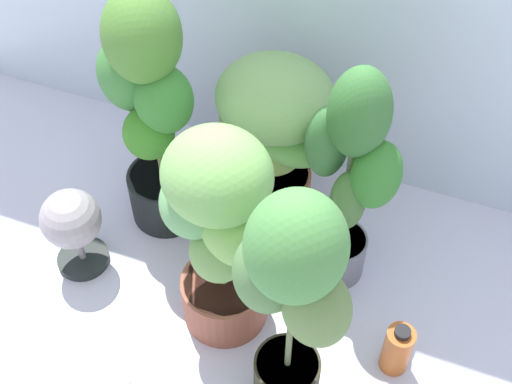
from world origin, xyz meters
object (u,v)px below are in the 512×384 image
object	(u,v)px
potted_plant_back_center	(276,130)
potted_plant_front_right	(291,295)
potted_plant_back_left	(150,107)
potted_plant_back_right	(351,174)
nutrient_bottle	(397,349)
potted_plant_center	(220,226)
floor_fan	(72,223)

from	to	relation	value
potted_plant_back_center	potted_plant_front_right	bearing A→B (deg)	-67.49
potted_plant_back_left	potted_plant_back_right	distance (m)	0.67
nutrient_bottle	potted_plant_center	bearing A→B (deg)	-178.46
potted_plant_front_right	potted_plant_back_right	bearing A→B (deg)	88.19
potted_plant_center	potted_plant_back_center	bearing A→B (deg)	90.28
potted_plant_back_left	nutrient_bottle	distance (m)	1.07
potted_plant_back_center	potted_plant_back_left	distance (m)	0.42
potted_plant_front_right	floor_fan	bearing A→B (deg)	164.94
potted_plant_front_right	nutrient_bottle	bearing A→B (deg)	37.86
potted_plant_front_right	potted_plant_center	size ratio (longest dim) A/B	1.14
potted_plant_center	floor_fan	size ratio (longest dim) A/B	2.41
potted_plant_front_right	potted_plant_center	world-z (taller)	potted_plant_front_right
potted_plant_center	floor_fan	world-z (taller)	potted_plant_center
potted_plant_center	floor_fan	bearing A→B (deg)	178.28
potted_plant_back_center	floor_fan	xyz separation A→B (m)	(-0.54, -0.46, -0.19)
floor_fan	nutrient_bottle	world-z (taller)	floor_fan
potted_plant_back_center	potted_plant_back_left	size ratio (longest dim) A/B	0.69
potted_plant_front_right	potted_plant_back_right	world-z (taller)	potted_plant_front_right
potted_plant_front_right	potted_plant_center	xyz separation A→B (m)	(-0.28, 0.21, -0.10)
potted_plant_back_left	potted_plant_back_right	bearing A→B (deg)	-2.16
potted_plant_front_right	nutrient_bottle	world-z (taller)	potted_plant_front_right
potted_plant_front_right	potted_plant_center	distance (m)	0.36
potted_plant_center	potted_plant_back_right	size ratio (longest dim) A/B	0.92
potted_plant_front_right	potted_plant_back_center	bearing A→B (deg)	112.51
potted_plant_back_right	floor_fan	world-z (taller)	potted_plant_back_right
potted_plant_center	potted_plant_front_right	bearing A→B (deg)	-36.29
nutrient_bottle	potted_plant_back_center	bearing A→B (deg)	140.90
potted_plant_back_center	floor_fan	world-z (taller)	potted_plant_back_center
potted_plant_front_right	potted_plant_back_left	world-z (taller)	potted_plant_back_left
potted_plant_back_left	potted_plant_back_right	size ratio (longest dim) A/B	1.07
potted_plant_back_left	floor_fan	bearing A→B (deg)	-119.79
potted_plant_center	nutrient_bottle	size ratio (longest dim) A/B	3.88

